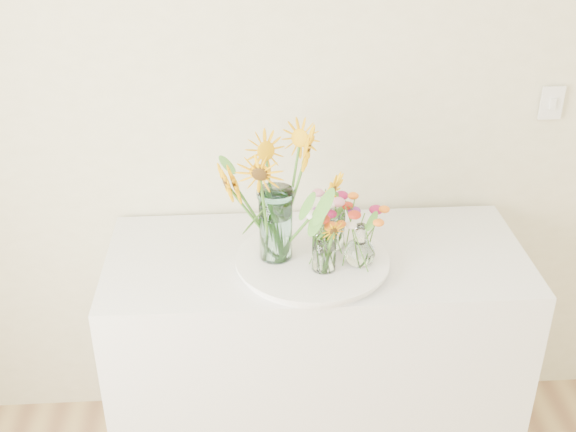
{
  "coord_description": "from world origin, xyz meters",
  "views": [
    {
      "loc": [
        -0.52,
        -0.1,
        2.17
      ],
      "look_at": [
        -0.39,
        1.85,
        1.1
      ],
      "focal_mm": 45.0,
      "sensor_mm": 36.0,
      "label": 1
    }
  ],
  "objects_px": {
    "tray": "(312,262)",
    "small_vase_a": "(324,252)",
    "mason_jar": "(276,224)",
    "counter": "(314,359)",
    "small_vase_b": "(360,245)",
    "small_vase_c": "(333,231)"
  },
  "relations": [
    {
      "from": "counter",
      "to": "small_vase_b",
      "type": "bearing_deg",
      "value": -40.98
    },
    {
      "from": "tray",
      "to": "small_vase_c",
      "type": "distance_m",
      "value": 0.13
    },
    {
      "from": "counter",
      "to": "small_vase_b",
      "type": "xyz_separation_m",
      "value": [
        0.12,
        -0.11,
        0.55
      ]
    },
    {
      "from": "small_vase_a",
      "to": "tray",
      "type": "bearing_deg",
      "value": 114.92
    },
    {
      "from": "mason_jar",
      "to": "small_vase_a",
      "type": "xyz_separation_m",
      "value": [
        0.15,
        -0.08,
        -0.06
      ]
    },
    {
      "from": "mason_jar",
      "to": "small_vase_b",
      "type": "height_order",
      "value": "mason_jar"
    },
    {
      "from": "mason_jar",
      "to": "small_vase_c",
      "type": "bearing_deg",
      "value": 14.19
    },
    {
      "from": "counter",
      "to": "small_vase_a",
      "type": "bearing_deg",
      "value": -86.54
    },
    {
      "from": "counter",
      "to": "mason_jar",
      "type": "distance_m",
      "value": 0.62
    },
    {
      "from": "small_vase_c",
      "to": "small_vase_b",
      "type": "bearing_deg",
      "value": -55.45
    },
    {
      "from": "counter",
      "to": "small_vase_a",
      "type": "height_order",
      "value": "small_vase_a"
    },
    {
      "from": "counter",
      "to": "small_vase_c",
      "type": "height_order",
      "value": "small_vase_c"
    },
    {
      "from": "counter",
      "to": "small_vase_a",
      "type": "relative_size",
      "value": 10.73
    },
    {
      "from": "mason_jar",
      "to": "small_vase_a",
      "type": "height_order",
      "value": "mason_jar"
    },
    {
      "from": "tray",
      "to": "small_vase_a",
      "type": "bearing_deg",
      "value": -65.08
    },
    {
      "from": "small_vase_b",
      "to": "small_vase_a",
      "type": "bearing_deg",
      "value": -167.28
    },
    {
      "from": "mason_jar",
      "to": "small_vase_a",
      "type": "relative_size",
      "value": 1.89
    },
    {
      "from": "tray",
      "to": "small_vase_a",
      "type": "distance_m",
      "value": 0.11
    },
    {
      "from": "tray",
      "to": "mason_jar",
      "type": "distance_m",
      "value": 0.18
    },
    {
      "from": "small_vase_c",
      "to": "counter",
      "type": "bearing_deg",
      "value": 175.78
    },
    {
      "from": "counter",
      "to": "small_vase_a",
      "type": "xyz_separation_m",
      "value": [
        0.01,
        -0.13,
        0.54
      ]
    },
    {
      "from": "mason_jar",
      "to": "counter",
      "type": "bearing_deg",
      "value": 20.67
    }
  ]
}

